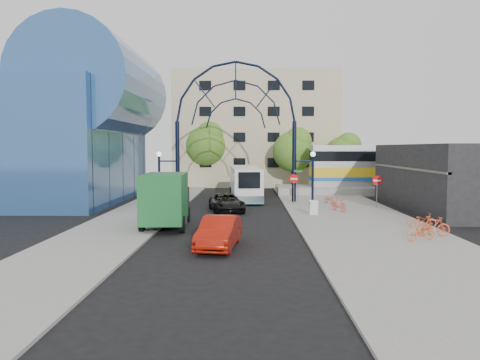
{
  "coord_description": "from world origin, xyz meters",
  "views": [
    {
      "loc": [
        1.19,
        -26.03,
        4.72
      ],
      "look_at": [
        0.53,
        6.0,
        2.52
      ],
      "focal_mm": 35.0,
      "sensor_mm": 36.0,
      "label": 1
    }
  ],
  "objects_px": {
    "do_not_enter_sign": "(377,184)",
    "bike_near_a": "(329,199)",
    "street_name_sign": "(298,179)",
    "bike_far_a": "(422,220)",
    "city_bus": "(245,182)",
    "bike_far_c": "(421,232)",
    "tree_north_c": "(345,152)",
    "sandwich_board": "(314,206)",
    "red_sedan": "(219,232)",
    "stop_sign": "(294,182)",
    "gateway_arch": "(236,103)",
    "bike_near_b": "(339,204)",
    "tree_north_a": "(294,149)",
    "black_suv": "(227,203)",
    "train_car": "(434,166)",
    "green_truck": "(166,200)",
    "bike_far_b": "(433,226)",
    "tree_north_b": "(207,143)"
  },
  "relations": [
    {
      "from": "sandwich_board",
      "to": "tree_north_b",
      "type": "xyz_separation_m",
      "value": [
        -9.48,
        23.95,
        4.52
      ]
    },
    {
      "from": "tree_north_a",
      "to": "red_sedan",
      "type": "relative_size",
      "value": 1.55
    },
    {
      "from": "do_not_enter_sign",
      "to": "city_bus",
      "type": "relative_size",
      "value": 0.23
    },
    {
      "from": "stop_sign",
      "to": "gateway_arch",
      "type": "bearing_deg",
      "value": 157.37
    },
    {
      "from": "tree_north_c",
      "to": "bike_far_a",
      "type": "distance_m",
      "value": 27.2
    },
    {
      "from": "sandwich_board",
      "to": "bike_near_b",
      "type": "xyz_separation_m",
      "value": [
        2.1,
        2.02,
        -0.12
      ]
    },
    {
      "from": "stop_sign",
      "to": "tree_north_a",
      "type": "bearing_deg",
      "value": 84.58
    },
    {
      "from": "gateway_arch",
      "to": "stop_sign",
      "type": "relative_size",
      "value": 5.46
    },
    {
      "from": "bike_near_b",
      "to": "city_bus",
      "type": "bearing_deg",
      "value": 100.43
    },
    {
      "from": "street_name_sign",
      "to": "tree_north_b",
      "type": "distance_m",
      "value": 19.81
    },
    {
      "from": "stop_sign",
      "to": "bike_far_a",
      "type": "bearing_deg",
      "value": -59.91
    },
    {
      "from": "gateway_arch",
      "to": "do_not_enter_sign",
      "type": "bearing_deg",
      "value": -19.99
    },
    {
      "from": "street_name_sign",
      "to": "train_car",
      "type": "bearing_deg",
      "value": 32.42
    },
    {
      "from": "street_name_sign",
      "to": "tree_north_c",
      "type": "distance_m",
      "value": 16.95
    },
    {
      "from": "bike_far_a",
      "to": "tree_north_b",
      "type": "bearing_deg",
      "value": 34.49
    },
    {
      "from": "sandwich_board",
      "to": "train_car",
      "type": "relative_size",
      "value": 0.04
    },
    {
      "from": "do_not_enter_sign",
      "to": "tree_north_b",
      "type": "relative_size",
      "value": 0.31
    },
    {
      "from": "tree_north_c",
      "to": "tree_north_a",
      "type": "bearing_deg",
      "value": -161.56
    },
    {
      "from": "train_car",
      "to": "bike_far_b",
      "type": "height_order",
      "value": "train_car"
    },
    {
      "from": "bike_far_a",
      "to": "red_sedan",
      "type": "bearing_deg",
      "value": 121.56
    },
    {
      "from": "city_bus",
      "to": "bike_far_c",
      "type": "relative_size",
      "value": 6.71
    },
    {
      "from": "sandwich_board",
      "to": "street_name_sign",
      "type": "bearing_deg",
      "value": 93.46
    },
    {
      "from": "stop_sign",
      "to": "bike_near_a",
      "type": "relative_size",
      "value": 1.54
    },
    {
      "from": "gateway_arch",
      "to": "street_name_sign",
      "type": "distance_m",
      "value": 8.38
    },
    {
      "from": "street_name_sign",
      "to": "bike_far_a",
      "type": "xyz_separation_m",
      "value": [
        5.97,
        -11.6,
        -1.58
      ]
    },
    {
      "from": "city_bus",
      "to": "street_name_sign",
      "type": "bearing_deg",
      "value": -48.25
    },
    {
      "from": "gateway_arch",
      "to": "do_not_enter_sign",
      "type": "height_order",
      "value": "gateway_arch"
    },
    {
      "from": "bike_far_b",
      "to": "bike_far_c",
      "type": "bearing_deg",
      "value": 137.91
    },
    {
      "from": "sandwich_board",
      "to": "bike_far_c",
      "type": "bearing_deg",
      "value": -64.95
    },
    {
      "from": "street_name_sign",
      "to": "sandwich_board",
      "type": "xyz_separation_m",
      "value": [
        0.4,
        -6.62,
        -1.39
      ]
    },
    {
      "from": "train_car",
      "to": "bike_far_a",
      "type": "xyz_separation_m",
      "value": [
        -8.83,
        -21.0,
        -2.35
      ]
    },
    {
      "from": "tree_north_a",
      "to": "black_suv",
      "type": "xyz_separation_m",
      "value": [
        -6.63,
        -17.46,
        -3.94
      ]
    },
    {
      "from": "tree_north_a",
      "to": "green_truck",
      "type": "distance_m",
      "value": 26.37
    },
    {
      "from": "tree_north_c",
      "to": "red_sedan",
      "type": "height_order",
      "value": "tree_north_c"
    },
    {
      "from": "bike_near_a",
      "to": "bike_far_b",
      "type": "xyz_separation_m",
      "value": [
        2.98,
        -14.24,
        0.1
      ]
    },
    {
      "from": "street_name_sign",
      "to": "red_sedan",
      "type": "bearing_deg",
      "value": -107.95
    },
    {
      "from": "city_bus",
      "to": "green_truck",
      "type": "xyz_separation_m",
      "value": [
        -4.55,
        -15.22,
        0.06
      ]
    },
    {
      "from": "bike_far_c",
      "to": "black_suv",
      "type": "bearing_deg",
      "value": 20.42
    },
    {
      "from": "do_not_enter_sign",
      "to": "bike_far_b",
      "type": "relative_size",
      "value": 1.41
    },
    {
      "from": "tree_north_c",
      "to": "bike_near_a",
      "type": "height_order",
      "value": "tree_north_c"
    },
    {
      "from": "green_truck",
      "to": "bike_near_a",
      "type": "height_order",
      "value": "green_truck"
    },
    {
      "from": "do_not_enter_sign",
      "to": "tree_north_c",
      "type": "xyz_separation_m",
      "value": [
        1.12,
        17.93,
        2.3
      ]
    },
    {
      "from": "do_not_enter_sign",
      "to": "bike_near_a",
      "type": "xyz_separation_m",
      "value": [
        -3.21,
        2.53,
        -1.43
      ]
    },
    {
      "from": "tree_north_b",
      "to": "tree_north_c",
      "type": "height_order",
      "value": "tree_north_b"
    },
    {
      "from": "street_name_sign",
      "to": "bike_far_a",
      "type": "height_order",
      "value": "street_name_sign"
    },
    {
      "from": "stop_sign",
      "to": "tree_north_b",
      "type": "bearing_deg",
      "value": 115.83
    },
    {
      "from": "gateway_arch",
      "to": "red_sedan",
      "type": "height_order",
      "value": "gateway_arch"
    },
    {
      "from": "city_bus",
      "to": "bike_near_a",
      "type": "height_order",
      "value": "city_bus"
    },
    {
      "from": "red_sedan",
      "to": "sandwich_board",
      "type": "bearing_deg",
      "value": 66.8
    },
    {
      "from": "do_not_enter_sign",
      "to": "tree_north_a",
      "type": "relative_size",
      "value": 0.35
    }
  ]
}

